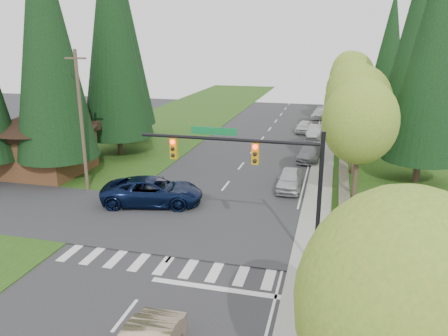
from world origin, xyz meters
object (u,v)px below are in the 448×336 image
at_px(parked_car_e, 320,113).
at_px(parked_car_c, 315,132).
at_px(parked_car_a, 290,179).
at_px(parked_car_d, 304,127).
at_px(parked_car_b, 309,153).
at_px(suv_navy, 153,191).

bearing_deg(parked_car_e, parked_car_c, -82.99).
bearing_deg(parked_car_a, parked_car_d, 90.79).
xyz_separation_m(parked_car_a, parked_car_b, (0.86, 8.46, -0.06)).
distance_m(suv_navy, parked_car_b, 16.70).
distance_m(suv_navy, parked_car_e, 37.35).
bearing_deg(parked_car_b, parked_car_c, 93.13).
xyz_separation_m(parked_car_b, parked_car_e, (0.00, 22.33, -0.01)).
height_order(parked_car_b, parked_car_e, parked_car_b).
distance_m(parked_car_b, parked_car_d, 12.36).
bearing_deg(parked_car_c, suv_navy, -107.17).
bearing_deg(parked_car_c, parked_car_e, 94.69).
bearing_deg(parked_car_e, parked_car_d, -90.92).
relative_size(suv_navy, parked_car_c, 1.59).
bearing_deg(parked_car_a, parked_car_c, 86.57).
distance_m(parked_car_c, parked_car_d, 3.07).
height_order(parked_car_c, parked_car_e, parked_car_c).
bearing_deg(parked_car_e, parked_car_a, -84.59).
xyz_separation_m(suv_navy, parked_car_c, (9.37, 23.37, -0.23)).
height_order(parked_car_b, parked_car_d, parked_car_b).
xyz_separation_m(suv_navy, parked_car_e, (9.37, 36.15, -0.24)).
relative_size(parked_car_b, parked_car_e, 1.01).
height_order(suv_navy, parked_car_c, suv_navy).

